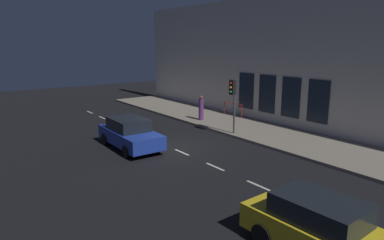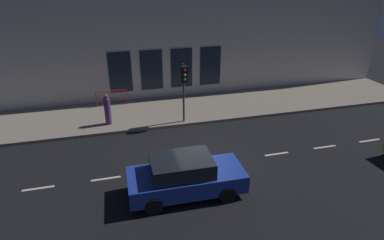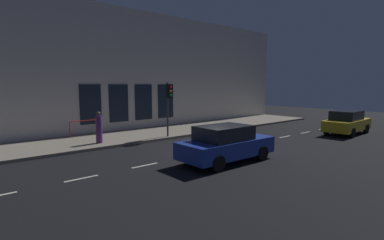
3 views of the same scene
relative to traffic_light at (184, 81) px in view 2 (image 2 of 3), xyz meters
The scene contains 8 objects.
ground_plane 4.94m from the traffic_light, behind, with size 60.00×60.00×0.00m, color black.
sidewalk 3.19m from the traffic_light, ahead, with size 4.50×32.00×0.15m.
building_facade 4.89m from the traffic_light, ahead, with size 0.65×32.00×8.55m.
lane_centre_line 5.01m from the traffic_light, 168.72° to the right, with size 0.12×27.20×0.01m.
traffic_light is the anchor object (origin of this frame).
parked_car_1 6.40m from the traffic_light, 166.82° to the left, with size 1.97×4.39×1.58m.
pedestrian_0 4.46m from the traffic_light, 78.45° to the left, with size 0.45×0.45×1.72m.
red_railing 5.49m from the traffic_light, 46.60° to the left, with size 0.05×1.93×0.97m.
Camera 2 is at (-11.49, 3.53, 7.75)m, focal length 29.86 mm.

